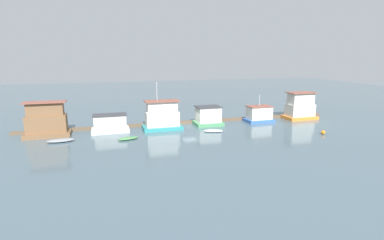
{
  "coord_description": "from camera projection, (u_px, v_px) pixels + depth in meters",
  "views": [
    {
      "loc": [
        -14.73,
        -50.76,
        12.59
      ],
      "look_at": [
        0.0,
        -1.0,
        1.4
      ],
      "focal_mm": 28.0,
      "sensor_mm": 36.0,
      "label": 1
    }
  ],
  "objects": [
    {
      "name": "houseboat_white",
      "position": [
        110.0,
        124.0,
        50.25
      ],
      "size": [
        6.12,
        3.41,
        2.99
      ],
      "color": "white",
      "rests_on": "ground_plane"
    },
    {
      "name": "dinghy_white",
      "position": [
        213.0,
        131.0,
        50.43
      ],
      "size": [
        3.44,
        2.21,
        0.37
      ],
      "color": "white",
      "rests_on": "ground_plane"
    },
    {
      "name": "houseboat_orange",
      "position": [
        300.0,
        107.0,
        60.49
      ],
      "size": [
        6.27,
        4.15,
        5.42
      ],
      "color": "orange",
      "rests_on": "ground_plane"
    },
    {
      "name": "buoy_orange",
      "position": [
        323.0,
        132.0,
        48.79
      ],
      "size": [
        0.67,
        0.67,
        0.67
      ],
      "primitive_type": "sphere",
      "color": "orange",
      "rests_on": "ground_plane"
    },
    {
      "name": "dinghy_grey",
      "position": [
        61.0,
        140.0,
        44.47
      ],
      "size": [
        3.99,
        1.76,
        0.5
      ],
      "color": "gray",
      "rests_on": "ground_plane"
    },
    {
      "name": "dinghy_green",
      "position": [
        128.0,
        138.0,
        45.7
      ],
      "size": [
        3.39,
        1.92,
        0.43
      ],
      "color": "#47844C",
      "rests_on": "ground_plane"
    },
    {
      "name": "ground_plane",
      "position": [
        190.0,
        126.0,
        54.32
      ],
      "size": [
        200.0,
        200.0,
        0.0
      ],
      "primitive_type": "plane",
      "color": "#475B66"
    },
    {
      "name": "houseboat_brown",
      "position": [
        46.0,
        122.0,
        47.14
      ],
      "size": [
        6.87,
        3.41,
        5.57
      ],
      "color": "brown",
      "rests_on": "ground_plane"
    },
    {
      "name": "mooring_post_centre",
      "position": [
        99.0,
        125.0,
        51.51
      ],
      "size": [
        0.31,
        0.31,
        1.9
      ],
      "primitive_type": "cylinder",
      "color": "brown",
      "rests_on": "ground_plane"
    },
    {
      "name": "dock_walkway",
      "position": [
        186.0,
        122.0,
        57.09
      ],
      "size": [
        59.6,
        1.62,
        0.3
      ],
      "primitive_type": "cube",
      "color": "brown",
      "rests_on": "ground_plane"
    },
    {
      "name": "houseboat_teal",
      "position": [
        162.0,
        117.0,
        51.85
      ],
      "size": [
        6.73,
        3.91,
        8.27
      ],
      "color": "teal",
      "rests_on": "ground_plane"
    },
    {
      "name": "houseboat_blue",
      "position": [
        259.0,
        114.0,
        58.04
      ],
      "size": [
        5.23,
        3.61,
        5.26
      ],
      "color": "#3866B7",
      "rests_on": "ground_plane"
    },
    {
      "name": "houseboat_green",
      "position": [
        208.0,
        116.0,
        55.29
      ],
      "size": [
        5.03,
        4.08,
        3.47
      ],
      "color": "#4C9360",
      "rests_on": "ground_plane"
    }
  ]
}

